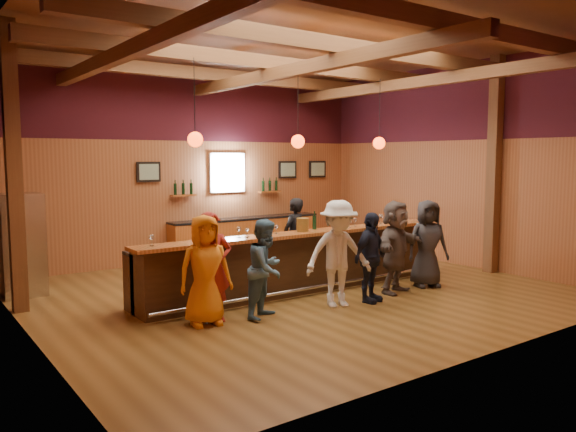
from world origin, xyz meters
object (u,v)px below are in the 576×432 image
(stainless_fridge, at_px, (21,245))
(customer_orange, at_px, (205,270))
(customer_white, at_px, (338,254))
(bottle_a, at_px, (314,222))
(customer_denim, at_px, (266,268))
(customer_redvest, at_px, (212,267))
(customer_brown, at_px, (396,247))
(ice_bucket, at_px, (303,225))
(customer_dark, at_px, (427,244))
(bartender, at_px, (294,238))
(customer_navy, at_px, (370,257))
(back_bar_cabinet, at_px, (247,236))
(bar_counter, at_px, (294,262))

(stainless_fridge, relative_size, customer_orange, 1.12)
(customer_white, xyz_separation_m, bottle_a, (0.45, 1.19, 0.37))
(stainless_fridge, bearing_deg, customer_denim, -53.13)
(customer_redvest, relative_size, customer_brown, 0.98)
(customer_redvest, distance_m, customer_denim, 0.83)
(customer_white, height_order, ice_bucket, customer_white)
(customer_dark, distance_m, bottle_a, 2.18)
(bartender, bearing_deg, customer_denim, 25.13)
(stainless_fridge, relative_size, customer_dark, 1.10)
(customer_white, distance_m, customer_dark, 2.29)
(customer_denim, height_order, customer_white, customer_white)
(customer_navy, bearing_deg, customer_brown, -1.90)
(back_bar_cabinet, relative_size, customer_dark, 2.45)
(back_bar_cabinet, height_order, bartender, bartender)
(customer_dark, bearing_deg, customer_denim, -157.47)
(customer_dark, bearing_deg, bottle_a, 172.99)
(customer_brown, distance_m, ice_bucket, 1.71)
(customer_orange, bearing_deg, ice_bucket, 25.38)
(bartender, distance_m, bottle_a, 1.22)
(customer_orange, bearing_deg, bartender, 40.90)
(bottle_a, bearing_deg, stainless_fridge, 149.60)
(customer_redvest, height_order, bottle_a, customer_redvest)
(customer_redvest, height_order, customer_denim, customer_redvest)
(customer_denim, distance_m, customer_dark, 3.57)
(customer_redvest, relative_size, customer_dark, 1.00)
(bar_counter, xyz_separation_m, customer_white, (-0.10, -1.36, 0.35))
(customer_navy, xyz_separation_m, customer_dark, (1.67, 0.20, 0.06))
(customer_navy, bearing_deg, customer_denim, 155.66)
(customer_dark, xyz_separation_m, ice_bucket, (-2.20, 0.97, 0.41))
(bar_counter, bearing_deg, customer_navy, -70.31)
(stainless_fridge, height_order, bottle_a, stainless_fridge)
(bar_counter, height_order, customer_white, customer_white)
(ice_bucket, bearing_deg, bartender, 59.91)
(customer_white, bearing_deg, ice_bucket, 101.82)
(customer_redvest, height_order, ice_bucket, customer_redvest)
(bottle_a, bearing_deg, ice_bucket, -161.63)
(stainless_fridge, bearing_deg, back_bar_cabinet, 11.93)
(customer_denim, relative_size, bartender, 0.93)
(customer_denim, xyz_separation_m, customer_white, (1.29, -0.17, 0.12))
(bottle_a, bearing_deg, back_bar_cabinet, 77.42)
(stainless_fridge, height_order, customer_white, stainless_fridge)
(customer_denim, distance_m, customer_brown, 2.74)
(customer_navy, bearing_deg, ice_bucket, 98.12)
(customer_dark, bearing_deg, bartender, 148.26)
(customer_denim, bearing_deg, customer_white, -36.82)
(bartender, height_order, bottle_a, bartender)
(customer_denim, bearing_deg, stainless_fridge, 97.67)
(customer_orange, bearing_deg, customer_brown, 4.53)
(customer_white, height_order, customer_brown, customer_white)
(bar_counter, xyz_separation_m, bottle_a, (0.35, -0.17, 0.72))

